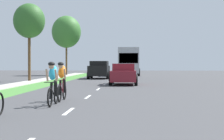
% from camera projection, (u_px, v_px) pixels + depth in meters
% --- Properties ---
extents(ground_plane, '(120.00, 120.00, 0.00)m').
position_uv_depth(ground_plane, '(100.00, 88.00, 22.85)').
color(ground_plane, '#424244').
extents(grass_verge, '(1.90, 70.00, 0.01)m').
position_uv_depth(grass_verge, '(28.00, 88.00, 23.10)').
color(grass_verge, '#478438').
rests_on(grass_verge, ground_plane).
extents(sidewalk_concrete, '(1.60, 70.00, 0.10)m').
position_uv_depth(sidewalk_concrete, '(1.00, 88.00, 23.19)').
color(sidewalk_concrete, '#B2ADA3').
rests_on(sidewalk_concrete, ground_plane).
extents(lane_markings_center, '(0.12, 52.71, 0.01)m').
position_uv_depth(lane_markings_center, '(105.00, 84.00, 26.85)').
color(lane_markings_center, white).
rests_on(lane_markings_center, ground_plane).
extents(cyclist_trailing, '(0.42, 1.72, 1.58)m').
position_uv_depth(cyclist_trailing, '(53.00, 83.00, 13.19)').
color(cyclist_trailing, black).
rests_on(cyclist_trailing, ground_plane).
extents(cyclist_distant, '(0.42, 1.72, 1.58)m').
position_uv_depth(cyclist_distant, '(62.00, 81.00, 14.88)').
color(cyclist_distant, black).
rests_on(cyclist_distant, ground_plane).
extents(sedan_maroon, '(1.98, 4.30, 1.52)m').
position_uv_depth(sedan_maroon, '(124.00, 74.00, 26.59)').
color(sedan_maroon, maroon).
rests_on(sedan_maroon, ground_plane).
extents(suv_black, '(2.15, 4.70, 1.79)m').
position_uv_depth(suv_black, '(99.00, 69.00, 37.55)').
color(suv_black, black).
rests_on(suv_black, ground_plane).
extents(bus_silver, '(2.78, 11.60, 3.48)m').
position_uv_depth(bus_silver, '(129.00, 60.00, 48.96)').
color(bus_silver, '#A5A8AD').
rests_on(bus_silver, ground_plane).
extents(street_tree_near, '(2.71, 2.71, 6.70)m').
position_uv_depth(street_tree_near, '(29.00, 21.00, 31.57)').
color(street_tree_near, brown).
rests_on(street_tree_near, ground_plane).
extents(street_tree_far, '(3.85, 3.85, 7.86)m').
position_uv_depth(street_tree_far, '(66.00, 32.00, 48.49)').
color(street_tree_far, brown).
rests_on(street_tree_far, ground_plane).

